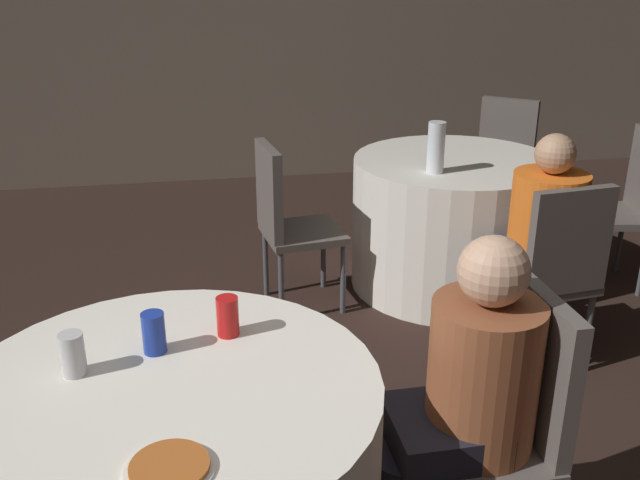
{
  "coord_description": "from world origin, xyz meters",
  "views": [
    {
      "loc": [
        -0.08,
        -1.64,
        1.81
      ],
      "look_at": [
        0.34,
        0.7,
        0.85
      ],
      "focal_mm": 40.0,
      "sensor_mm": 36.0,
      "label": 1
    }
  ],
  "objects_px": {
    "chair_far_east": "(628,196)",
    "person_orange_shirt": "(534,246)",
    "soda_can_silver": "(73,354)",
    "bottle_far": "(436,147)",
    "chair_far_west": "(285,214)",
    "table_far": "(452,223)",
    "chair_far_south": "(555,264)",
    "chair_far_northeast": "(502,156)",
    "pizza_plate_near": "(170,467)",
    "chair_near_east": "(509,411)",
    "soda_can_red": "(228,316)",
    "soda_can_blue": "(154,333)",
    "person_floral_shirt": "(456,412)"
  },
  "relations": [
    {
      "from": "chair_far_east",
      "to": "person_orange_shirt",
      "type": "distance_m",
      "value": 1.08
    },
    {
      "from": "chair_far_east",
      "to": "person_orange_shirt",
      "type": "xyz_separation_m",
      "value": [
        -0.88,
        -0.64,
        0.02
      ]
    },
    {
      "from": "chair_far_east",
      "to": "soda_can_silver",
      "type": "xyz_separation_m",
      "value": [
        -2.74,
        -1.7,
        0.28
      ]
    },
    {
      "from": "bottle_far",
      "to": "chair_far_west",
      "type": "bearing_deg",
      "value": 173.33
    },
    {
      "from": "table_far",
      "to": "chair_far_south",
      "type": "height_order",
      "value": "chair_far_south"
    },
    {
      "from": "bottle_far",
      "to": "table_far",
      "type": "bearing_deg",
      "value": 47.69
    },
    {
      "from": "chair_far_northeast",
      "to": "pizza_plate_near",
      "type": "xyz_separation_m",
      "value": [
        -2.14,
        -3.08,
        0.22
      ]
    },
    {
      "from": "bottle_far",
      "to": "chair_near_east",
      "type": "bearing_deg",
      "value": -101.04
    },
    {
      "from": "bottle_far",
      "to": "soda_can_red",
      "type": "bearing_deg",
      "value": -127.29
    },
    {
      "from": "soda_can_blue",
      "to": "pizza_plate_near",
      "type": "bearing_deg",
      "value": -84.71
    },
    {
      "from": "chair_near_east",
      "to": "chair_far_east",
      "type": "relative_size",
      "value": 1.0
    },
    {
      "from": "chair_far_east",
      "to": "soda_can_silver",
      "type": "distance_m",
      "value": 3.24
    },
    {
      "from": "soda_can_blue",
      "to": "chair_far_northeast",
      "type": "bearing_deg",
      "value": 49.46
    },
    {
      "from": "chair_far_west",
      "to": "soda_can_red",
      "type": "xyz_separation_m",
      "value": [
        -0.38,
        -1.61,
        0.28
      ]
    },
    {
      "from": "pizza_plate_near",
      "to": "soda_can_blue",
      "type": "height_order",
      "value": "soda_can_blue"
    },
    {
      "from": "soda_can_red",
      "to": "chair_far_east",
      "type": "bearing_deg",
      "value": 33.91
    },
    {
      "from": "table_far",
      "to": "chair_far_west",
      "type": "distance_m",
      "value": 1.0
    },
    {
      "from": "table_far",
      "to": "soda_can_red",
      "type": "height_order",
      "value": "soda_can_red"
    },
    {
      "from": "chair_far_east",
      "to": "chair_far_south",
      "type": "xyz_separation_m",
      "value": [
        -0.86,
        -0.8,
        0.0
      ]
    },
    {
      "from": "chair_far_east",
      "to": "bottle_far",
      "type": "relative_size",
      "value": 3.44
    },
    {
      "from": "chair_far_east",
      "to": "pizza_plate_near",
      "type": "distance_m",
      "value": 3.29
    },
    {
      "from": "chair_near_east",
      "to": "soda_can_blue",
      "type": "distance_m",
      "value": 1.07
    },
    {
      "from": "bottle_far",
      "to": "chair_far_east",
      "type": "bearing_deg",
      "value": 2.27
    },
    {
      "from": "chair_far_south",
      "to": "bottle_far",
      "type": "distance_m",
      "value": 0.89
    },
    {
      "from": "soda_can_red",
      "to": "chair_far_northeast",
      "type": "bearing_deg",
      "value": 51.62
    },
    {
      "from": "soda_can_silver",
      "to": "bottle_far",
      "type": "bearing_deg",
      "value": 46.48
    },
    {
      "from": "chair_far_east",
      "to": "person_floral_shirt",
      "type": "height_order",
      "value": "person_floral_shirt"
    },
    {
      "from": "person_orange_shirt",
      "to": "soda_can_red",
      "type": "bearing_deg",
      "value": -153.84
    },
    {
      "from": "chair_far_south",
      "to": "soda_can_silver",
      "type": "height_order",
      "value": "chair_far_south"
    },
    {
      "from": "pizza_plate_near",
      "to": "soda_can_red",
      "type": "bearing_deg",
      "value": 74.4
    },
    {
      "from": "chair_far_east",
      "to": "table_far",
      "type": "bearing_deg",
      "value": 90.0
    },
    {
      "from": "chair_far_east",
      "to": "soda_can_red",
      "type": "height_order",
      "value": "chair_far_east"
    },
    {
      "from": "chair_far_west",
      "to": "chair_far_south",
      "type": "height_order",
      "value": "same"
    },
    {
      "from": "soda_can_red",
      "to": "bottle_far",
      "type": "bearing_deg",
      "value": 52.71
    },
    {
      "from": "table_far",
      "to": "person_orange_shirt",
      "type": "relative_size",
      "value": 1.03
    },
    {
      "from": "chair_far_south",
      "to": "soda_can_blue",
      "type": "height_order",
      "value": "chair_far_south"
    },
    {
      "from": "pizza_plate_near",
      "to": "soda_can_silver",
      "type": "distance_m",
      "value": 0.51
    },
    {
      "from": "chair_near_east",
      "to": "table_far",
      "type": "bearing_deg",
      "value": -16.2
    },
    {
      "from": "chair_far_west",
      "to": "chair_far_east",
      "type": "xyz_separation_m",
      "value": [
        1.94,
        -0.04,
        0.0
      ]
    },
    {
      "from": "chair_far_south",
      "to": "chair_far_west",
      "type": "bearing_deg",
      "value": 135.59
    },
    {
      "from": "soda_can_red",
      "to": "soda_can_silver",
      "type": "height_order",
      "value": "same"
    },
    {
      "from": "person_orange_shirt",
      "to": "bottle_far",
      "type": "distance_m",
      "value": 0.74
    },
    {
      "from": "soda_can_red",
      "to": "bottle_far",
      "type": "xyz_separation_m",
      "value": [
        1.15,
        1.52,
        0.07
      ]
    },
    {
      "from": "chair_far_west",
      "to": "soda_can_silver",
      "type": "bearing_deg",
      "value": -32.27
    },
    {
      "from": "soda_can_silver",
      "to": "pizza_plate_near",
      "type": "bearing_deg",
      "value": -59.71
    },
    {
      "from": "chair_far_west",
      "to": "bottle_far",
      "type": "distance_m",
      "value": 0.85
    },
    {
      "from": "chair_far_northeast",
      "to": "person_floral_shirt",
      "type": "xyz_separation_m",
      "value": [
        -1.33,
        -2.73,
        0.02
      ]
    },
    {
      "from": "table_far",
      "to": "person_floral_shirt",
      "type": "bearing_deg",
      "value": -109.86
    },
    {
      "from": "chair_far_south",
      "to": "soda_can_silver",
      "type": "xyz_separation_m",
      "value": [
        -1.89,
        -0.9,
        0.28
      ]
    },
    {
      "from": "chair_far_northeast",
      "to": "soda_can_silver",
      "type": "xyz_separation_m",
      "value": [
        -2.4,
        -2.64,
        0.28
      ]
    }
  ]
}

